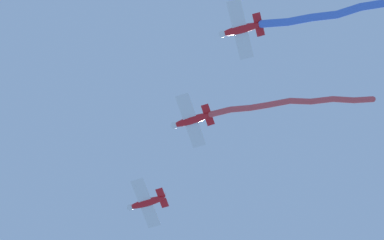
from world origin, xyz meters
The scene contains 5 objects.
airplane_lead centered at (-3.54, 0.27, 69.50)m, with size 5.25×6.31×1.66m.
airplane_left_wing centered at (-5.75, 11.78, 69.75)m, with size 5.27×6.29×1.66m.
smoke_trail_left_wing centered at (-16.40, 16.66, 70.60)m, with size 18.41×7.03×2.82m.
airplane_right_wing centered at (-7.96, 23.30, 70.00)m, with size 5.14×6.42×1.66m.
smoke_trail_right_wing centered at (-19.56, 29.13, 69.55)m, with size 19.87×10.20×1.82m.
Camera 1 is at (1.20, 35.84, 3.28)m, focal length 58.48 mm.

